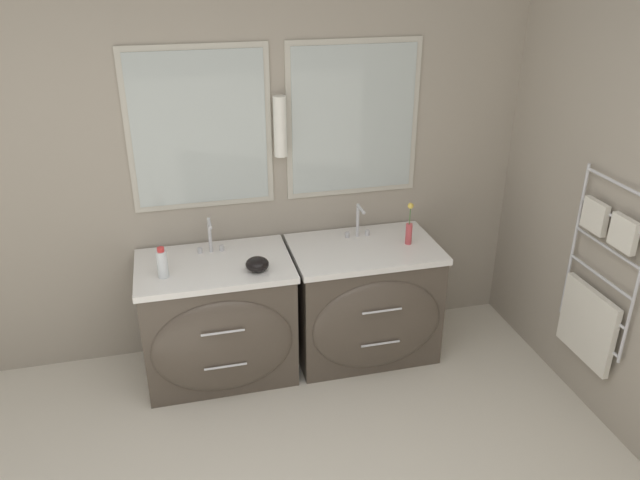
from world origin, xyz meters
The scene contains 9 objects.
wall_back centered at (0.02, 2.28, 1.31)m, with size 5.73×0.16×2.60m.
wall_right centered at (2.09, 1.02, 1.29)m, with size 0.13×4.38×2.60m.
vanity_left centered at (-0.07, 1.88, 0.40)m, with size 0.95×0.70×0.79m.
vanity_right centered at (0.90, 1.88, 0.40)m, with size 0.95×0.70×0.79m.
faucet_left centered at (-0.07, 2.07, 0.91)m, with size 0.17×0.14×0.23m.
faucet_right centered at (0.90, 2.07, 0.91)m, with size 0.17×0.14×0.23m.
toiletry_bottle centered at (-0.37, 1.82, 0.88)m, with size 0.06×0.06×0.19m.
amenity_bowl centered at (0.18, 1.77, 0.83)m, with size 0.14×0.14×0.08m.
flower_vase centered at (1.19, 1.90, 0.90)m, with size 0.04×0.04×0.29m.
Camera 1 is at (-0.26, -1.52, 2.55)m, focal length 35.00 mm.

